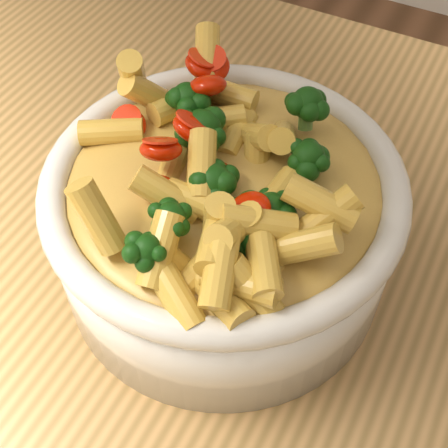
% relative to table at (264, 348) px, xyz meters
% --- Properties ---
extents(table, '(1.20, 0.80, 0.90)m').
position_rel_table_xyz_m(table, '(0.00, 0.00, 0.00)').
color(table, '#B1834C').
rests_on(table, ground).
extents(serving_bowl, '(0.27, 0.27, 0.12)m').
position_rel_table_xyz_m(serving_bowl, '(-0.04, 0.00, 0.16)').
color(serving_bowl, silver).
rests_on(serving_bowl, table).
extents(pasta_salad, '(0.21, 0.21, 0.05)m').
position_rel_table_xyz_m(pasta_salad, '(-0.04, 0.00, 0.23)').
color(pasta_salad, gold).
rests_on(pasta_salad, serving_bowl).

